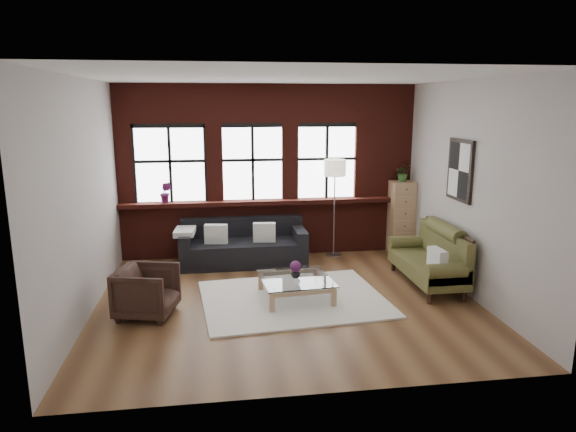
{
  "coord_description": "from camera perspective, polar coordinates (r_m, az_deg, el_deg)",
  "views": [
    {
      "loc": [
        -0.99,
        -7.05,
        2.86
      ],
      "look_at": [
        0.1,
        0.6,
        1.15
      ],
      "focal_mm": 32.0,
      "sensor_mm": 36.0,
      "label": 1
    }
  ],
  "objects": [
    {
      "name": "sill_ledge",
      "position": [
        9.63,
        -2.06,
        1.57
      ],
      "size": [
        5.5,
        0.3,
        0.08
      ],
      "primitive_type": "cube",
      "color": "#531A13",
      "rests_on": "brick_backwall"
    },
    {
      "name": "dark_sofa",
      "position": [
        9.29,
        -5.0,
        -2.89
      ],
      "size": [
        2.25,
        0.91,
        0.81
      ],
      "primitive_type": null,
      "color": "black",
      "rests_on": "floor"
    },
    {
      "name": "wall_back",
      "position": [
        9.68,
        -2.18,
        4.99
      ],
      "size": [
        5.5,
        0.0,
        5.5
      ],
      "primitive_type": "plane",
      "rotation": [
        1.57,
        0.0,
        0.0
      ],
      "color": "#B5AEA8",
      "rests_on": "ground"
    },
    {
      "name": "armchair",
      "position": [
        7.31,
        -15.41,
        -8.12
      ],
      "size": [
        0.91,
        0.9,
        0.69
      ],
      "primitive_type": "imported",
      "rotation": [
        0.0,
        0.0,
        1.33
      ],
      "color": "black",
      "rests_on": "floor"
    },
    {
      "name": "window_right",
      "position": [
        9.79,
        4.29,
        5.93
      ],
      "size": [
        1.38,
        0.1,
        1.5
      ],
      "primitive_type": null,
      "color": "black",
      "rests_on": "brick_backwall"
    },
    {
      "name": "sill_plant",
      "position": [
        9.55,
        -13.43,
        2.56
      ],
      "size": [
        0.25,
        0.22,
        0.39
      ],
      "primitive_type": "imported",
      "rotation": [
        0.0,
        0.0,
        -0.25
      ],
      "color": "#602058",
      "rests_on": "sill_ledge"
    },
    {
      "name": "pillow_a",
      "position": [
        9.14,
        -8.0,
        -1.99
      ],
      "size": [
        0.42,
        0.2,
        0.34
      ],
      "primitive_type": "cube",
      "rotation": [
        0.0,
        0.0,
        -0.16
      ],
      "color": "silver",
      "rests_on": "dark_sofa"
    },
    {
      "name": "coffee_table",
      "position": [
        7.69,
        0.85,
        -8.08
      ],
      "size": [
        1.1,
        1.1,
        0.34
      ],
      "primitive_type": null,
      "rotation": [
        0.0,
        0.0,
        0.09
      ],
      "color": "tan",
      "rests_on": "shag_rug"
    },
    {
      "name": "brick_backwall",
      "position": [
        9.63,
        -2.14,
        4.94
      ],
      "size": [
        5.5,
        0.12,
        3.2
      ],
      "primitive_type": null,
      "color": "#531A13",
      "rests_on": "floor"
    },
    {
      "name": "window_left",
      "position": [
        9.6,
        -12.96,
        5.52
      ],
      "size": [
        1.38,
        0.1,
        1.5
      ],
      "primitive_type": null,
      "color": "black",
      "rests_on": "brick_backwall"
    },
    {
      "name": "wall_poster",
      "position": [
        8.3,
        18.59,
        4.83
      ],
      "size": [
        0.05,
        0.74,
        0.94
      ],
      "primitive_type": null,
      "color": "black",
      "rests_on": "wall_right"
    },
    {
      "name": "floor_lamp",
      "position": [
        9.63,
        5.17,
        1.26
      ],
      "size": [
        0.4,
        0.4,
        1.99
      ],
      "primitive_type": null,
      "color": "#A5A5A8",
      "rests_on": "floor"
    },
    {
      "name": "window_mid",
      "position": [
        9.59,
        -3.95,
        5.8
      ],
      "size": [
        1.38,
        0.1,
        1.5
      ],
      "primitive_type": null,
      "color": "black",
      "rests_on": "brick_backwall"
    },
    {
      "name": "potted_plant_top",
      "position": [
        9.98,
        12.66,
        4.72
      ],
      "size": [
        0.32,
        0.29,
        0.33
      ],
      "primitive_type": "imported",
      "rotation": [
        0.0,
        0.0,
        -0.1
      ],
      "color": "#2D5923",
      "rests_on": "drawer_chest"
    },
    {
      "name": "ceiling",
      "position": [
        7.13,
        -0.12,
        15.21
      ],
      "size": [
        5.5,
        5.5,
        0.0
      ],
      "primitive_type": "plane",
      "rotation": [
        3.14,
        0.0,
        0.0
      ],
      "color": "white",
      "rests_on": "ground"
    },
    {
      "name": "wall_front",
      "position": [
        4.82,
        4.03,
        -2.68
      ],
      "size": [
        5.5,
        0.0,
        5.5
      ],
      "primitive_type": "plane",
      "rotation": [
        -1.57,
        0.0,
        0.0
      ],
      "color": "#B5AEA8",
      "rests_on": "ground"
    },
    {
      "name": "flowers",
      "position": [
        7.57,
        0.85,
        -5.62
      ],
      "size": [
        0.17,
        0.17,
        0.17
      ],
      "primitive_type": "sphere",
      "color": "#602058",
      "rests_on": "vase"
    },
    {
      "name": "pillow_b",
      "position": [
        9.17,
        -2.65,
        -1.82
      ],
      "size": [
        0.41,
        0.19,
        0.34
      ],
      "primitive_type": "cube",
      "rotation": [
        0.0,
        0.0,
        -0.12
      ],
      "color": "silver",
      "rests_on": "dark_sofa"
    },
    {
      "name": "pillow_settee",
      "position": [
        7.92,
        16.25,
        -4.73
      ],
      "size": [
        0.17,
        0.39,
        0.34
      ],
      "primitive_type": "cube",
      "rotation": [
        0.0,
        0.0,
        0.09
      ],
      "color": "silver",
      "rests_on": "vintage_settee"
    },
    {
      "name": "floor",
      "position": [
        7.67,
        -0.11,
        -9.41
      ],
      "size": [
        5.5,
        5.5,
        0.0
      ],
      "primitive_type": "plane",
      "color": "brown",
      "rests_on": "ground"
    },
    {
      "name": "shag_rug",
      "position": [
        7.71,
        0.58,
        -9.18
      ],
      "size": [
        2.83,
        2.32,
        0.03
      ],
      "primitive_type": "cube",
      "rotation": [
        0.0,
        0.0,
        0.09
      ],
      "color": "white",
      "rests_on": "floor"
    },
    {
      "name": "wall_left",
      "position": [
        7.38,
        -21.79,
        1.74
      ],
      "size": [
        0.0,
        5.0,
        5.0
      ],
      "primitive_type": "plane",
      "rotation": [
        1.57,
        0.0,
        1.57
      ],
      "color": "#B5AEA8",
      "rests_on": "ground"
    },
    {
      "name": "vintage_settee",
      "position": [
        8.46,
        15.2,
        -4.35
      ],
      "size": [
        0.79,
        1.78,
        0.95
      ],
      "primitive_type": null,
      "color": "brown",
      "rests_on": "floor"
    },
    {
      "name": "vase",
      "position": [
        7.61,
        0.85,
        -6.38
      ],
      "size": [
        0.18,
        0.18,
        0.14
      ],
      "primitive_type": "imported",
      "rotation": [
        0.0,
        0.0,
        -0.41
      ],
      "color": "#B2B2B2",
      "rests_on": "coffee_table"
    },
    {
      "name": "drawer_chest",
      "position": [
        10.13,
        12.43,
        -0.14
      ],
      "size": [
        0.43,
        0.43,
        1.4
      ],
      "primitive_type": "cube",
      "color": "tan",
      "rests_on": "floor"
    },
    {
      "name": "wall_right",
      "position": [
        8.08,
        19.6,
        2.78
      ],
      "size": [
        0.0,
        5.0,
        5.0
      ],
      "primitive_type": "plane",
      "rotation": [
        1.57,
        0.0,
        -1.57
      ],
      "color": "#B5AEA8",
      "rests_on": "ground"
    }
  ]
}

